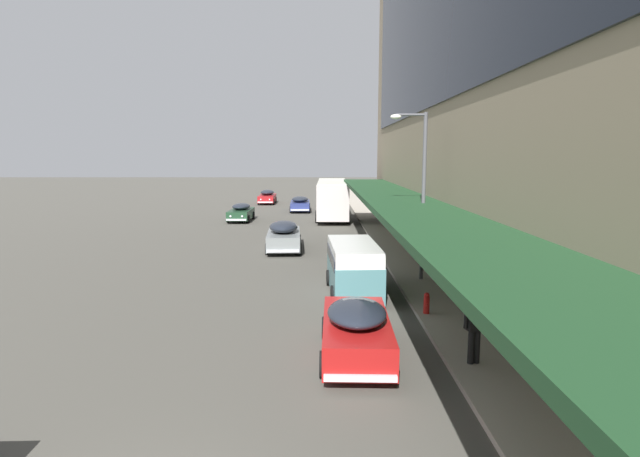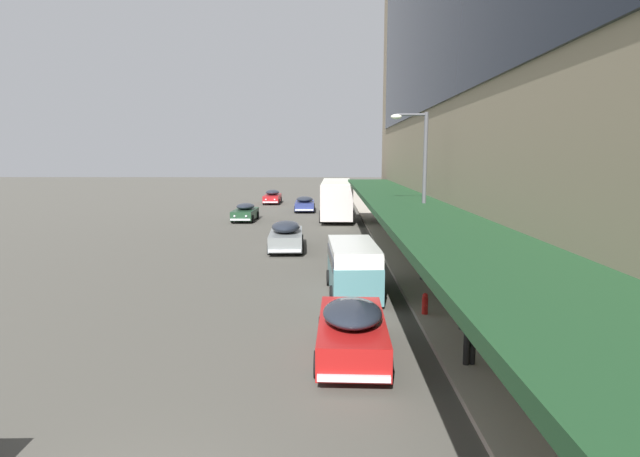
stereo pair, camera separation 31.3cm
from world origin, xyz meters
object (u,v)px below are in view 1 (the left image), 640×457
Objects in this scene: street_lamp at (422,184)px; sedan_second_near at (286,236)px; sedan_lead_near at (302,204)px; vw_van at (355,265)px; sedan_trailing_near at (269,197)px; sedan_trailing_mid at (358,329)px; sedan_second_mid at (243,212)px; pedestrian_at_kerb at (477,323)px; fire_hydrant at (429,303)px; transit_bus_kerbside_front at (334,197)px.

sedan_second_near is at bearing 129.76° from street_lamp.
sedan_second_near reaches higher than sedan_lead_near.
vw_van is 0.68× the size of street_lamp.
street_lamp reaches higher than sedan_trailing_near.
sedan_trailing_mid is at bearing -78.84° from sedan_second_near.
sedan_second_mid is at bearing -122.40° from sedan_lead_near.
sedan_second_near reaches higher than sedan_second_mid.
fire_hydrant is at bearing 94.78° from pedestrian_at_kerb.
vw_van is 7.47m from pedestrian_at_kerb.
pedestrian_at_kerb is 9.07m from street_lamp.
transit_bus_kerbside_front is 7.81m from sedan_second_mid.
sedan_trailing_mid is 0.95× the size of vw_van.
pedestrian_at_kerb is at bearing -84.82° from transit_bus_kerbside_front.
sedan_second_mid is at bearing 104.86° from sedan_trailing_mid.
vw_van is (0.23, -23.50, -0.73)m from transit_bus_kerbside_front.
sedan_lead_near is 28.95m from vw_van.
fire_hydrant is (-0.33, 3.96, -0.69)m from pedestrian_at_kerb.
transit_bus_kerbside_front is 23.51m from vw_van.
transit_bus_kerbside_front is 2.38× the size of sedan_second_mid.
sedan_trailing_near is at bearing 102.51° from pedestrian_at_kerb.
sedan_second_near is at bearing 101.16° from sedan_trailing_mid.
street_lamp is at bearing -50.24° from sedan_second_near.
sedan_trailing_near is 1.04× the size of vw_van.
sedan_trailing_near is at bearing 103.26° from fire_hydrant.
sedan_second_mid is at bearing 109.67° from vw_van.
sedan_trailing_near is (-6.94, 13.22, -1.07)m from transit_bus_kerbside_front.
sedan_trailing_near is (-3.85, 27.85, -0.06)m from sedan_second_near.
street_lamp reaches higher than fire_hydrant.
sedan_second_near is at bearing -90.37° from sedan_lead_near.
sedan_lead_near is 32.29m from fire_hydrant.
transit_bus_kerbside_front is 2.15× the size of sedan_second_near.
fire_hydrant is at bearing -65.18° from sedan_second_near.
sedan_trailing_mid is 1.00× the size of sedan_second_mid.
fire_hydrant is at bearing -80.39° from sedan_lead_near.
sedan_second_near is (-2.99, 15.16, 0.05)m from sedan_trailing_mid.
sedan_lead_near is at bearing 102.37° from street_lamp.
sedan_trailing_near is 2.58× the size of pedestrian_at_kerb.
sedan_second_near is 2.63× the size of pedestrian_at_kerb.
pedestrian_at_kerb reaches higher than sedan_trailing_near.
transit_bus_kerbside_front is 14.96× the size of fire_hydrant.
fire_hydrant is (2.20, -3.06, -0.60)m from vw_van.
street_lamp reaches higher than vw_van.
sedan_lead_near is at bearing 99.61° from fire_hydrant.
sedan_lead_near is 2.54× the size of pedestrian_at_kerb.
transit_bus_kerbside_front reaches higher than sedan_second_mid.
transit_bus_kerbside_front is 14.98m from sedan_second_near.
sedan_lead_near is at bearing -63.38° from sedan_trailing_near.
sedan_trailing_mid is at bearing -75.14° from sedan_second_mid.
sedan_second_near is (-0.13, -19.90, 0.09)m from sedan_lead_near.
sedan_second_mid is 30.43m from pedestrian_at_kerb.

